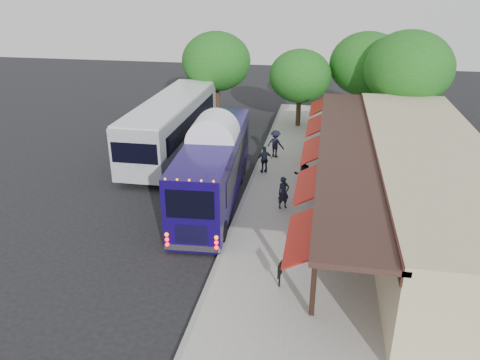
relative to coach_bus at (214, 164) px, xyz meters
The scene contains 15 objects.
ground 5.01m from the coach_bus, 71.79° to the right, with size 90.00×90.00×0.00m, color black.
sidewalk 6.71m from the coach_bus, ahead, with size 10.00×40.00×0.15m, color #9E9B93.
curb 2.39m from the coach_bus, 15.19° to the right, with size 0.20×40.00×0.16m, color gray.
station_shelter 9.84m from the coach_bus, ahead, with size 8.15×20.00×3.60m.
coach_bus is the anchor object (origin of this frame).
city_bus 7.80m from the coach_bus, 123.22° to the left, with size 2.91×12.74×3.42m.
ped_a 3.74m from the coach_bus, 11.49° to the right, with size 0.58×0.38×1.59m, color black.
ped_b 4.64m from the coach_bus, 20.11° to the left, with size 0.89×0.69×1.83m, color black.
ped_c 4.24m from the coach_bus, 60.25° to the left, with size 0.91×0.38×1.55m, color black.
ped_d 6.71m from the coach_bus, 69.12° to the left, with size 1.11×0.64×1.71m, color black.
sign_board 8.16m from the coach_bus, 60.13° to the right, with size 0.13×0.44×0.98m.
tree_left 13.85m from the coach_bus, 76.22° to the left, with size 4.50×4.50×5.76m.
tree_mid 16.85m from the coach_bus, 61.38° to the left, with size 5.41×5.41×6.93m.
tree_right 15.82m from the coach_bus, 47.98° to the left, with size 5.76×5.76×7.37m.
tree_far 15.13m from the coach_bus, 102.51° to the left, with size 5.27×5.27×6.75m.
Camera 1 is at (3.73, -16.50, 10.26)m, focal length 35.00 mm.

